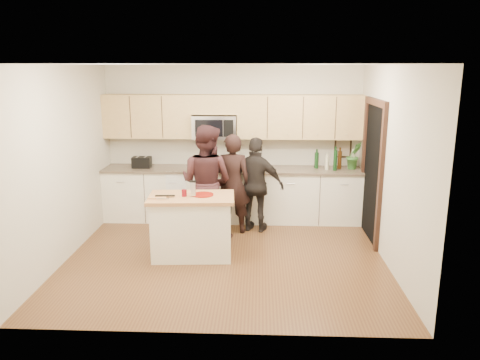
{
  "coord_description": "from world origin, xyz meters",
  "views": [
    {
      "loc": [
        0.48,
        -6.28,
        2.68
      ],
      "look_at": [
        0.19,
        0.35,
        1.06
      ],
      "focal_mm": 35.0,
      "sensor_mm": 36.0,
      "label": 1
    }
  ],
  "objects_px": {
    "toaster": "(142,162)",
    "woman_left": "(233,184)",
    "island": "(192,226)",
    "woman_center": "(206,182)",
    "woman_right": "(256,185)"
  },
  "relations": [
    {
      "from": "island",
      "to": "toaster",
      "type": "height_order",
      "value": "toaster"
    },
    {
      "from": "island",
      "to": "toaster",
      "type": "xyz_separation_m",
      "value": [
        -1.11,
        1.66,
        0.58
      ]
    },
    {
      "from": "woman_left",
      "to": "woman_center",
      "type": "height_order",
      "value": "woman_center"
    },
    {
      "from": "woman_left",
      "to": "woman_center",
      "type": "bearing_deg",
      "value": 37.81
    },
    {
      "from": "woman_left",
      "to": "woman_right",
      "type": "relative_size",
      "value": 1.04
    },
    {
      "from": "toaster",
      "to": "woman_left",
      "type": "relative_size",
      "value": 0.2
    },
    {
      "from": "woman_right",
      "to": "island",
      "type": "bearing_deg",
      "value": 67.54
    },
    {
      "from": "island",
      "to": "woman_center",
      "type": "relative_size",
      "value": 0.69
    },
    {
      "from": "woman_center",
      "to": "woman_right",
      "type": "height_order",
      "value": "woman_center"
    },
    {
      "from": "island",
      "to": "woman_right",
      "type": "height_order",
      "value": "woman_right"
    },
    {
      "from": "island",
      "to": "woman_center",
      "type": "height_order",
      "value": "woman_center"
    },
    {
      "from": "island",
      "to": "toaster",
      "type": "distance_m",
      "value": 2.08
    },
    {
      "from": "woman_left",
      "to": "woman_right",
      "type": "height_order",
      "value": "woman_left"
    },
    {
      "from": "toaster",
      "to": "woman_left",
      "type": "bearing_deg",
      "value": -20.5
    },
    {
      "from": "woman_left",
      "to": "toaster",
      "type": "bearing_deg",
      "value": -16.56
    }
  ]
}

